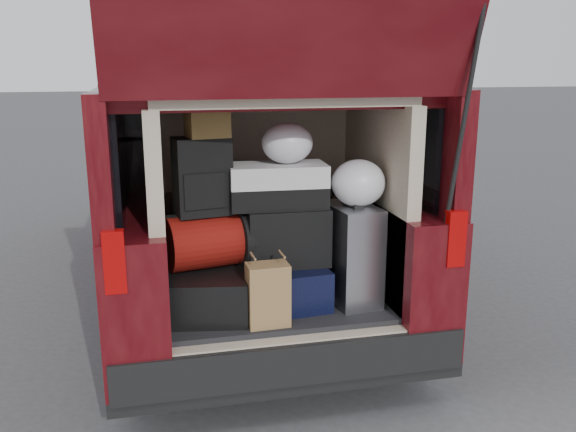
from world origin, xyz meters
name	(u,v)px	position (x,y,z in m)	size (l,w,h in m)	color
ground	(282,399)	(0.00, 0.00, 0.00)	(80.00, 80.00, 0.00)	#38383B
minivan	(234,186)	(0.00, 1.86, 0.91)	(1.90, 5.35, 2.77)	black
load_floor	(272,336)	(0.00, 0.28, 0.28)	(1.24, 1.05, 0.55)	black
black_hardshell	(209,288)	(-0.39, 0.14, 0.67)	(0.44, 0.61, 0.24)	black
navy_hardshell	(282,282)	(0.04, 0.15, 0.67)	(0.44, 0.54, 0.23)	black
silver_roller	(352,254)	(0.43, 0.07, 0.84)	(0.24, 0.38, 0.57)	silver
kraft_bag	(268,295)	(-0.10, -0.15, 0.72)	(0.22, 0.14, 0.34)	#9D7E47
red_duffel	(209,241)	(-0.38, 0.17, 0.95)	(0.47, 0.30, 0.30)	maroon
black_soft_case	(287,235)	(0.07, 0.15, 0.95)	(0.46, 0.28, 0.33)	black
backpack	(202,176)	(-0.40, 0.17, 1.31)	(0.30, 0.18, 0.43)	black
twotone_duffel	(278,185)	(0.02, 0.18, 1.24)	(0.54, 0.28, 0.24)	silver
grocery_sack_lower	(207,119)	(-0.37, 0.16, 1.62)	(0.21, 0.17, 0.19)	brown
plastic_bag_center	(287,143)	(0.08, 0.19, 1.48)	(0.29, 0.27, 0.23)	white
plastic_bag_right	(358,183)	(0.46, 0.06, 1.26)	(0.31, 0.29, 0.26)	white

